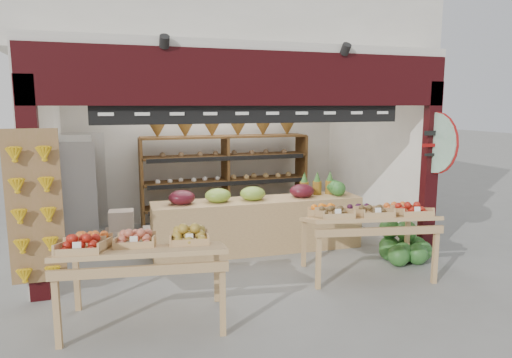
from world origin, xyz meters
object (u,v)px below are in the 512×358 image
object	(u,v)px
display_table_right	(368,215)
watermelon_pile	(404,246)
refrigerator	(80,186)
display_table_left	(133,247)
mid_counter	(258,223)
cardboard_stack	(135,235)
back_shelving	(225,160)

from	to	relation	value
display_table_right	watermelon_pile	size ratio (longest dim) A/B	2.18
refrigerator	display_table_left	xyz separation A→B (m)	(0.71, -3.55, -0.09)
mid_counter	refrigerator	bearing A→B (deg)	148.50
display_table_right	watermelon_pile	xyz separation A→B (m)	(0.87, 0.36, -0.63)
cardboard_stack	mid_counter	size ratio (longest dim) A/B	0.29
display_table_right	watermelon_pile	world-z (taller)	display_table_right
refrigerator	display_table_right	distance (m)	4.92
display_table_left	back_shelving	bearing A→B (deg)	62.44
cardboard_stack	display_table_right	bearing A→B (deg)	-35.69
back_shelving	display_table_left	world-z (taller)	back_shelving
back_shelving	display_table_right	size ratio (longest dim) A/B	1.78
display_table_left	display_table_right	xyz separation A→B (m)	(3.10, 0.43, 0.02)
mid_counter	display_table_left	xyz separation A→B (m)	(-2.00, -1.89, 0.36)
back_shelving	watermelon_pile	bearing A→B (deg)	-55.59
back_shelving	refrigerator	xyz separation A→B (m)	(-2.65, -0.19, -0.34)
mid_counter	cardboard_stack	bearing A→B (deg)	160.39
back_shelving	display_table_right	distance (m)	3.52
cardboard_stack	mid_counter	distance (m)	1.99
cardboard_stack	watermelon_pile	distance (m)	4.21
watermelon_pile	refrigerator	bearing A→B (deg)	149.45
back_shelving	cardboard_stack	world-z (taller)	back_shelving
back_shelving	cardboard_stack	bearing A→B (deg)	-146.72
back_shelving	mid_counter	xyz separation A→B (m)	(0.05, -1.85, -0.79)
refrigerator	display_table_right	world-z (taller)	refrigerator
back_shelving	display_table_right	world-z (taller)	back_shelving
display_table_right	refrigerator	bearing A→B (deg)	140.64
cardboard_stack	display_table_left	xyz separation A→B (m)	(-0.14, -2.55, 0.58)
cardboard_stack	watermelon_pile	world-z (taller)	cardboard_stack
back_shelving	display_table_left	distance (m)	4.23
cardboard_stack	display_table_left	size ratio (longest dim) A/B	0.54
display_table_left	watermelon_pile	world-z (taller)	display_table_left
cardboard_stack	mid_counter	world-z (taller)	mid_counter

